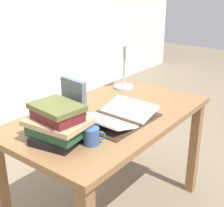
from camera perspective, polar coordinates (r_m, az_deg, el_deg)
reading_desk at (r=1.89m, az=-0.36°, el=-4.76°), size 1.25×0.73×0.74m
open_book at (r=1.74m, az=1.10°, el=-2.47°), size 0.44×0.33×0.06m
book_stack_tall at (r=1.50m, az=-9.88°, el=-3.71°), size 0.25×0.31×0.19m
book_standing_upright at (r=1.61m, az=-6.95°, el=-0.23°), size 0.05×0.17×0.27m
reading_lamp at (r=2.21m, az=2.31°, el=10.86°), size 0.17×0.17×0.42m
coffee_mug at (r=1.49m, az=-3.75°, el=-5.95°), size 0.09×0.09×0.08m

